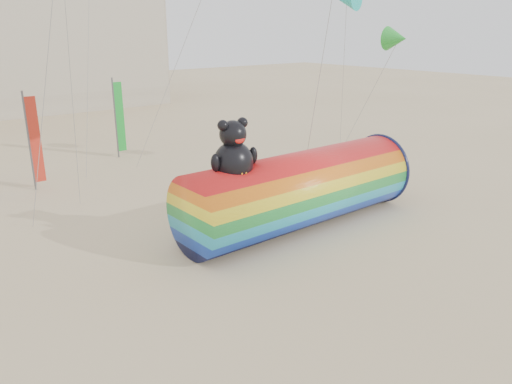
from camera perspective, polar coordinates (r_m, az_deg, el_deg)
ground at (r=18.06m, az=1.79°, el=-8.74°), size 160.00×160.00×0.00m
windsock_assembly at (r=21.34m, az=5.03°, el=0.49°), size 11.14×3.39×5.14m
kite_handler at (r=24.24m, az=6.81°, el=0.37°), size 0.67×0.54×1.60m
fabric_bundle at (r=23.91m, az=9.20°, el=-1.59°), size 2.62×1.35×0.41m
festival_banners at (r=30.25m, az=-22.47°, el=6.29°), size 9.52×3.91×5.20m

